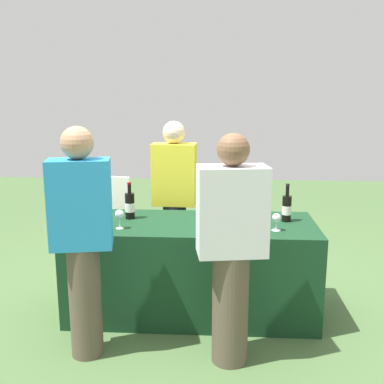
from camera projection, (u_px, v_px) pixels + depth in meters
name	position (u px, v px, depth m)	size (l,w,h in m)	color
ground_plane	(192.00, 311.00, 3.78)	(12.00, 12.00, 0.00)	#476638
tasting_table	(192.00, 268.00, 3.70)	(1.97, 0.79, 0.76)	#14381E
wine_bottle_0	(130.00, 205.00, 3.72)	(0.08, 0.08, 0.30)	black
wine_bottle_1	(233.00, 205.00, 3.75)	(0.07, 0.07, 0.30)	black
wine_bottle_2	(245.00, 206.00, 3.66)	(0.07, 0.07, 0.33)	black
wine_bottle_3	(287.00, 208.00, 3.64)	(0.07, 0.07, 0.31)	black
wine_glass_0	(97.00, 216.00, 3.47)	(0.07, 0.07, 0.13)	silver
wine_glass_1	(119.00, 215.00, 3.44)	(0.07, 0.07, 0.15)	silver
wine_glass_2	(276.00, 218.00, 3.39)	(0.07, 0.07, 0.13)	silver
server_pouring	(174.00, 198.00, 4.23)	(0.41, 0.23, 1.53)	black
guest_0	(82.00, 237.00, 2.98)	(0.43, 0.29, 1.57)	brown
guest_1	(231.00, 245.00, 2.91)	(0.47, 0.30, 1.54)	brown
menu_board	(109.00, 222.00, 4.70)	(0.48, 0.03, 0.95)	white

